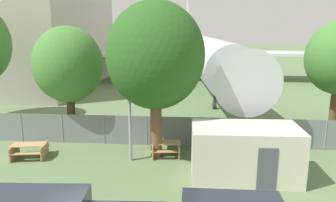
{
  "coord_description": "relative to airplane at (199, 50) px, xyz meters",
  "views": [
    {
      "loc": [
        2.71,
        -7.95,
        6.89
      ],
      "look_at": [
        1.02,
        13.23,
        2.0
      ],
      "focal_mm": 35.0,
      "sensor_mm": 36.0,
      "label": 1
    }
  ],
  "objects": [
    {
      "name": "airplane",
      "position": [
        0.0,
        0.0,
        0.0
      ],
      "size": [
        39.57,
        47.72,
        11.22
      ],
      "rotation": [
        0.0,
        0.0,
        -1.47
      ],
      "color": "silver",
      "rests_on": "ground"
    },
    {
      "name": "portable_cabin",
      "position": [
        1.88,
        -26.2,
        -2.71
      ],
      "size": [
        4.9,
        2.66,
        2.46
      ],
      "rotation": [
        0.0,
        0.0,
        0.03
      ],
      "color": "beige",
      "rests_on": "ground"
    },
    {
      "name": "picnic_bench_near_cabin",
      "position": [
        -1.96,
        -23.85,
        -3.48
      ],
      "size": [
        1.71,
        1.55,
        0.76
      ],
      "rotation": [
        0.0,
        0.0,
        0.1
      ],
      "color": "tan",
      "rests_on": "ground"
    },
    {
      "name": "light_mast",
      "position": [
        -3.73,
        -24.68,
        0.12
      ],
      "size": [
        0.44,
        0.44,
        6.49
      ],
      "color": "#99999E",
      "rests_on": "ground"
    },
    {
      "name": "picnic_bench_open_grass",
      "position": [
        -9.2,
        -24.73,
        -3.47
      ],
      "size": [
        1.97,
        1.68,
        0.76
      ],
      "rotation": [
        0.0,
        0.0,
        0.17
      ],
      "color": "tan",
      "rests_on": "ground"
    },
    {
      "name": "tree_left_of_cabin",
      "position": [
        -2.46,
        -24.01,
        1.46
      ],
      "size": [
        4.99,
        4.99,
        8.18
      ],
      "color": "brown",
      "rests_on": "ground"
    },
    {
      "name": "perimeter_fence",
      "position": [
        -3.23,
        -22.33,
        -3.06
      ],
      "size": [
        56.07,
        0.07,
        1.76
      ],
      "color": "gray",
      "rests_on": "ground"
    },
    {
      "name": "tree_far_right",
      "position": [
        -7.99,
        -21.6,
        0.68
      ],
      "size": [
        4.12,
        4.12,
        6.92
      ],
      "color": "#4C3823",
      "rests_on": "ground"
    }
  ]
}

